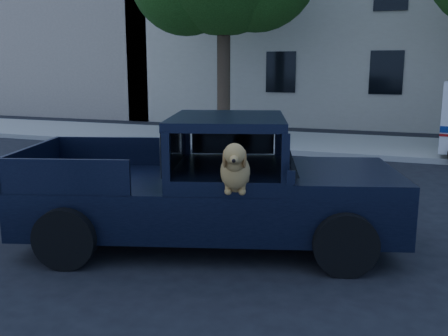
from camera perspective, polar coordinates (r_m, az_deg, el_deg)
The scene contains 6 objects.
ground at distance 6.93m, azimuth 3.80°, elevation -9.03°, with size 120.00×120.00×0.00m, color black.
far_sidewalk at distance 15.72m, azimuth 13.29°, elevation 2.63°, with size 60.00×4.00×0.15m, color gray.
lane_stripes at distance 9.94m, azimuth 20.65°, elevation -3.33°, with size 21.60×0.14×0.01m, color silver, non-canonical shape.
building_main at distance 22.86m, azimuth 23.95°, elevation 15.80°, with size 26.00×6.00×9.00m, color #C0B69E.
building_left at distance 28.31m, azimuth -16.91°, elevation 14.26°, with size 12.00×6.00×8.00m, color tan.
pickup_truck at distance 6.87m, azimuth -2.29°, elevation -3.89°, with size 5.33×3.29×1.78m.
Camera 1 is at (1.79, -6.23, 2.43)m, focal length 40.00 mm.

